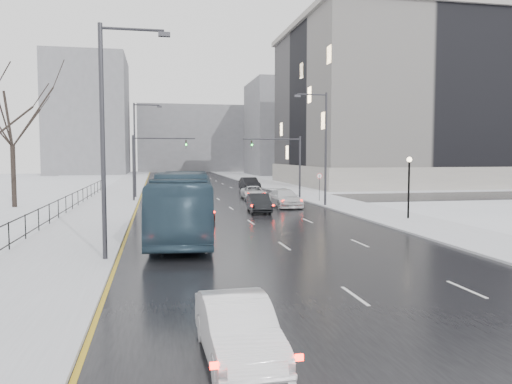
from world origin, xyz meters
TOP-DOWN VIEW (x-y plane):
  - road at (0.00, 60.00)m, footprint 16.00×150.00m
  - cross_road at (0.00, 48.00)m, footprint 130.00×10.00m
  - sidewalk_left at (-10.50, 60.00)m, footprint 5.00×150.00m
  - sidewalk_right at (10.50, 60.00)m, footprint 5.00×150.00m
  - park_strip at (-20.00, 60.00)m, footprint 14.00×150.00m
  - tree_park_e at (-18.20, 44.00)m, footprint 9.45×9.45m
  - iron_fence at (-13.00, 30.00)m, footprint 0.06×70.00m
  - streetlight_r_mid at (8.17, 40.00)m, footprint 2.95×0.25m
  - streetlight_l_near at (-8.17, 20.00)m, footprint 2.95×0.25m
  - streetlight_l_far at (-8.17, 52.00)m, footprint 2.95×0.25m
  - lamppost_r_mid at (11.00, 30.00)m, footprint 0.36×0.36m
  - mast_signal_right at (7.33, 48.00)m, footprint 6.10×0.33m
  - mast_signal_left at (-7.33, 48.00)m, footprint 6.10×0.33m
  - no_uturn_sign at (9.20, 44.00)m, footprint 0.60×0.06m
  - civic_building at (35.00, 72.00)m, footprint 41.00×31.00m
  - bldg_far_right at (28.00, 115.00)m, footprint 24.00×20.00m
  - bldg_far_left at (-22.00, 125.00)m, footprint 18.00×22.00m
  - bldg_far_center at (4.00, 140.00)m, footprint 30.00×18.00m
  - sedan_left_near at (-4.50, 8.80)m, footprint 1.59×4.23m
  - bus at (-4.80, 25.60)m, footprint 4.11×13.11m
  - sedan_center_near at (-3.39, 33.26)m, footprint 2.15×4.95m
  - sedan_right_near at (1.72, 36.64)m, footprint 1.86×4.58m
  - sedan_right_cross at (3.50, 47.98)m, footprint 2.47×5.00m
  - sedan_right_far at (4.74, 40.13)m, footprint 2.34×5.35m
  - sedan_center_far at (-1.14, 59.45)m, footprint 2.44×5.14m
  - sedan_right_distant at (5.37, 60.24)m, footprint 2.04×5.23m

SIDE VIEW (x-z plane):
  - tree_park_e at x=-18.20m, z-range -6.75..6.75m
  - road at x=0.00m, z-range 0.00..0.04m
  - cross_road at x=0.00m, z-range 0.00..0.04m
  - park_strip at x=-20.00m, z-range 0.00..0.12m
  - sidewalk_left at x=-10.50m, z-range 0.00..0.16m
  - sidewalk_right at x=10.50m, z-range 0.00..0.16m
  - sedan_right_cross at x=3.50m, z-range 0.04..1.40m
  - sedan_left_near at x=-4.50m, z-range 0.04..1.42m
  - sedan_right_near at x=1.72m, z-range 0.04..1.52m
  - sedan_right_far at x=4.74m, z-range 0.04..1.57m
  - sedan_center_near at x=-3.39m, z-range 0.04..1.70m
  - sedan_right_distant at x=5.37m, z-range 0.04..1.74m
  - sedan_center_far at x=-1.14m, z-range 0.04..1.74m
  - iron_fence at x=-13.00m, z-range 0.26..1.56m
  - bus at x=-4.80m, z-range 0.04..3.63m
  - no_uturn_sign at x=9.20m, z-range 0.95..3.65m
  - lamppost_r_mid at x=11.00m, z-range 0.80..5.08m
  - mast_signal_right at x=7.33m, z-range 0.86..7.36m
  - mast_signal_left at x=-7.33m, z-range 0.86..7.36m
  - streetlight_r_mid at x=8.17m, z-range 0.62..10.62m
  - streetlight_l_near at x=-8.17m, z-range 0.62..10.62m
  - streetlight_l_far at x=-8.17m, z-range 0.62..10.62m
  - bldg_far_center at x=4.00m, z-range 0.00..18.00m
  - bldg_far_right at x=28.00m, z-range 0.00..22.00m
  - civic_building at x=35.00m, z-range -1.19..23.61m
  - bldg_far_left at x=-22.00m, z-range 0.00..28.00m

